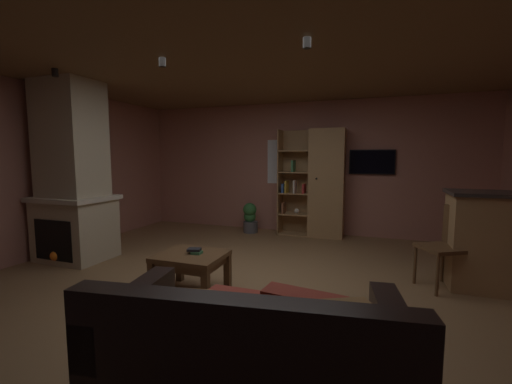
{
  "coord_description": "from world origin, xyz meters",
  "views": [
    {
      "loc": [
        1.3,
        -3.25,
        1.46
      ],
      "look_at": [
        0.0,
        0.4,
        1.05
      ],
      "focal_mm": 23.03,
      "sensor_mm": 36.0,
      "label": 1
    }
  ],
  "objects": [
    {
      "name": "track_light_spot_1",
      "position": [
        -0.79,
        -0.27,
        2.44
      ],
      "size": [
        0.07,
        0.07,
        0.09
      ],
      "primitive_type": "cylinder",
      "color": "black"
    },
    {
      "name": "ceiling",
      "position": [
        0.0,
        0.0,
        2.52
      ],
      "size": [
        6.49,
        6.08,
        0.02
      ],
      "primitive_type": "cube",
      "color": "brown"
    },
    {
      "name": "table_book_0",
      "position": [
        -0.45,
        -0.23,
        0.44
      ],
      "size": [
        0.11,
        0.1,
        0.03
      ],
      "primitive_type": "cube",
      "rotation": [
        0.0,
        0.0,
        0.05
      ],
      "color": "#387247",
      "rests_on": "coffee_table"
    },
    {
      "name": "coffee_table",
      "position": [
        -0.51,
        -0.25,
        0.34
      ],
      "size": [
        0.7,
        0.6,
        0.43
      ],
      "color": "brown",
      "rests_on": "ground"
    },
    {
      "name": "leather_couch",
      "position": [
        0.71,
        -1.67,
        0.32
      ],
      "size": [
        1.74,
        1.08,
        0.84
      ],
      "color": "black",
      "rests_on": "ground"
    },
    {
      "name": "table_book_1",
      "position": [
        -0.48,
        -0.23,
        0.47
      ],
      "size": [
        0.16,
        0.13,
        0.03
      ],
      "primitive_type": "cube",
      "rotation": [
        0.0,
        0.0,
        0.26
      ],
      "color": "black",
      "rests_on": "coffee_table"
    },
    {
      "name": "dining_chair",
      "position": [
        2.11,
        0.82,
        0.53
      ],
      "size": [
        0.57,
        0.57,
        0.92
      ],
      "color": "brown",
      "rests_on": "ground"
    },
    {
      "name": "track_light_spot_0",
      "position": [
        -2.21,
        -0.33,
        2.44
      ],
      "size": [
        0.07,
        0.07,
        0.09
      ],
      "primitive_type": "cylinder",
      "color": "black"
    },
    {
      "name": "track_light_spot_2",
      "position": [
        0.73,
        -0.34,
        2.44
      ],
      "size": [
        0.07,
        0.07,
        0.09
      ],
      "primitive_type": "cylinder",
      "color": "black"
    },
    {
      "name": "bookshelf_cabinet",
      "position": [
        0.43,
        2.8,
        0.98
      ],
      "size": [
        1.2,
        0.41,
        1.97
      ],
      "color": "#A87F51",
      "rests_on": "ground"
    },
    {
      "name": "wall_mounted_tv",
      "position": [
        1.28,
        3.01,
        1.38
      ],
      "size": [
        0.78,
        0.06,
        0.44
      ],
      "color": "black"
    },
    {
      "name": "potted_floor_plant",
      "position": [
        -0.92,
        2.65,
        0.29
      ],
      "size": [
        0.28,
        0.3,
        0.58
      ],
      "color": "#4C4C51",
      "rests_on": "ground"
    },
    {
      "name": "wall_left",
      "position": [
        -3.28,
        0.0,
        1.25
      ],
      "size": [
        0.06,
        6.08,
        2.51
      ],
      "primitive_type": "cube",
      "color": "#AD7060",
      "rests_on": "ground"
    },
    {
      "name": "floor",
      "position": [
        0.0,
        0.0,
        -0.01
      ],
      "size": [
        6.49,
        6.08,
        0.02
      ],
      "primitive_type": "cube",
      "color": "olive",
      "rests_on": "ground"
    },
    {
      "name": "wall_back",
      "position": [
        0.0,
        3.07,
        1.25
      ],
      "size": [
        6.61,
        0.06,
        2.51
      ],
      "primitive_type": "cube",
      "color": "#AD7060",
      "rests_on": "ground"
    },
    {
      "name": "stone_fireplace",
      "position": [
        -2.7,
        0.24,
        1.13
      ],
      "size": [
        1.01,
        0.82,
        2.51
      ],
      "color": "#BCAD8E",
      "rests_on": "ground"
    },
    {
      "name": "window_pane_back",
      "position": [
        -0.37,
        3.04,
        1.37
      ],
      "size": [
        0.64,
        0.01,
        0.86
      ],
      "primitive_type": "cube",
      "color": "white"
    }
  ]
}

